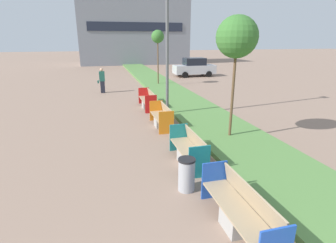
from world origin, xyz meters
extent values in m
cube|color=#568442|center=(3.20, 12.00, 0.09)|extent=(2.80, 120.00, 0.18)
cube|color=gray|center=(4.00, 42.55, 4.86)|extent=(16.08, 7.68, 9.73)
cube|color=#1E2333|center=(4.00, 38.66, 5.35)|extent=(13.51, 0.08, 1.20)
cube|color=#9E9B96|center=(0.90, 3.55, 0.21)|extent=(0.52, 0.60, 0.42)
cube|color=tan|center=(0.90, 3.55, 0.44)|extent=(0.58, 2.26, 0.05)
cube|color=tan|center=(1.17, 3.55, 0.70)|extent=(0.14, 2.17, 0.48)
cube|color=blue|center=(0.90, 4.70, 0.47)|extent=(0.62, 0.04, 0.94)
cube|color=#9E9B96|center=(0.90, 6.65, 0.21)|extent=(0.52, 0.60, 0.42)
cube|color=tan|center=(0.90, 6.65, 0.44)|extent=(0.58, 1.92, 0.05)
cube|color=tan|center=(1.17, 6.65, 0.70)|extent=(0.14, 1.85, 0.48)
cube|color=#197A7F|center=(0.90, 5.67, 0.47)|extent=(0.62, 0.04, 0.94)
cube|color=#197A7F|center=(0.90, 7.63, 0.47)|extent=(0.62, 0.04, 0.94)
cube|color=#9E9B96|center=(0.90, 10.29, 0.21)|extent=(0.52, 0.60, 0.42)
cube|color=tan|center=(0.90, 10.29, 0.44)|extent=(0.58, 1.90, 0.05)
cube|color=tan|center=(1.17, 10.29, 0.70)|extent=(0.14, 1.82, 0.48)
cube|color=orange|center=(0.90, 9.32, 0.47)|extent=(0.62, 0.04, 0.94)
cube|color=orange|center=(0.90, 11.26, 0.47)|extent=(0.62, 0.04, 0.94)
cube|color=#9E9B96|center=(0.90, 13.68, 0.21)|extent=(0.52, 0.60, 0.42)
cube|color=tan|center=(0.90, 13.68, 0.44)|extent=(0.58, 2.21, 0.05)
cube|color=tan|center=(1.17, 13.68, 0.70)|extent=(0.14, 2.12, 0.48)
cube|color=red|center=(0.90, 12.55, 0.47)|extent=(0.62, 0.04, 0.94)
cube|color=red|center=(0.90, 14.80, 0.47)|extent=(0.62, 0.04, 0.94)
cylinder|color=#9EA0A5|center=(0.37, 5.18, 0.41)|extent=(0.42, 0.42, 0.81)
cylinder|color=black|center=(0.37, 5.18, 0.84)|extent=(0.43, 0.43, 0.05)
cylinder|color=#56595B|center=(1.55, 11.72, 4.28)|extent=(0.14, 0.14, 8.56)
cylinder|color=brown|center=(3.08, 8.11, 1.67)|extent=(0.10, 0.10, 3.35)
sphere|color=#38702D|center=(3.08, 8.11, 3.74)|extent=(1.44, 1.44, 1.44)
cylinder|color=brown|center=(3.08, 20.69, 1.80)|extent=(0.10, 0.10, 3.59)
sphere|color=#38702D|center=(3.08, 20.69, 3.87)|extent=(1.00, 1.00, 1.00)
cube|color=#232633|center=(-1.40, 18.70, 0.42)|extent=(0.30, 0.22, 0.84)
cube|color=#236051|center=(-1.40, 18.70, 1.18)|extent=(0.38, 0.24, 0.68)
sphere|color=tan|center=(-1.40, 18.70, 1.63)|extent=(0.23, 0.23, 0.23)
cube|color=#236051|center=(-1.68, 18.70, 0.80)|extent=(0.12, 0.20, 0.18)
cube|color=#B7BABF|center=(7.90, 25.34, 0.72)|extent=(4.23, 1.82, 0.84)
cube|color=black|center=(7.90, 25.34, 1.50)|extent=(2.12, 1.58, 0.72)
cylinder|color=black|center=(9.16, 24.44, 0.30)|extent=(0.60, 0.20, 0.60)
cylinder|color=black|center=(9.16, 26.24, 0.30)|extent=(0.60, 0.20, 0.60)
cylinder|color=black|center=(6.64, 24.44, 0.30)|extent=(0.60, 0.20, 0.60)
cylinder|color=black|center=(6.64, 26.24, 0.30)|extent=(0.60, 0.20, 0.60)
camera|label=1|loc=(-1.54, -0.36, 3.66)|focal=28.00mm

